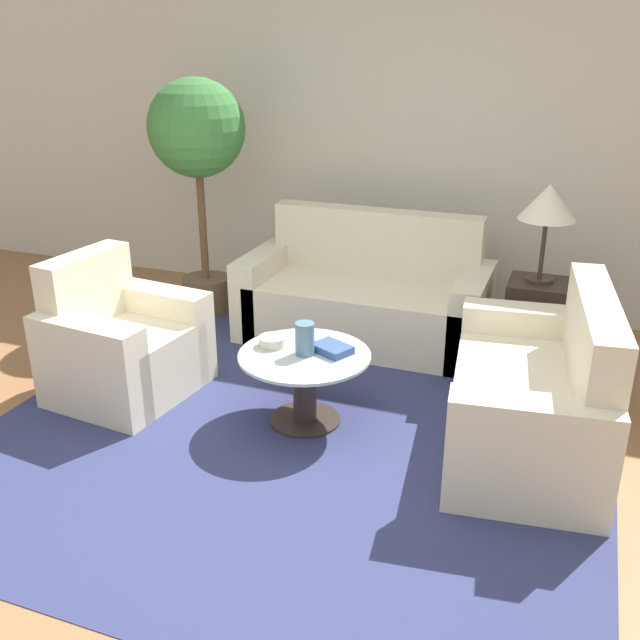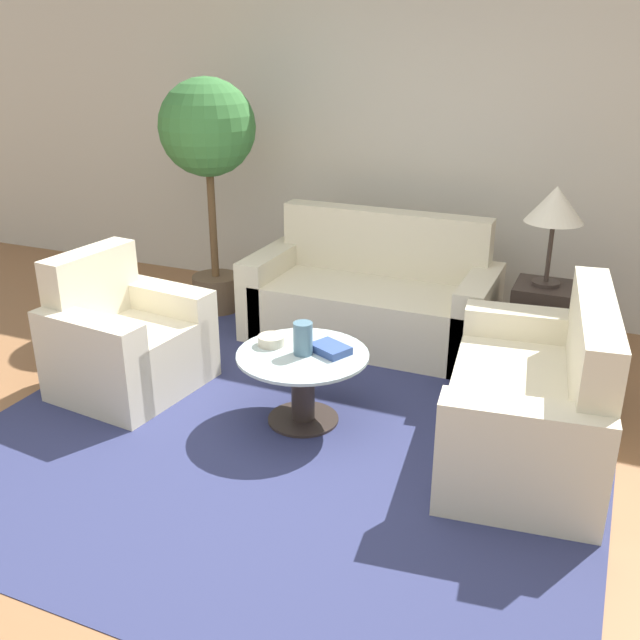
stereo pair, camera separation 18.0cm
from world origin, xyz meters
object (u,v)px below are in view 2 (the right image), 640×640
at_px(sofa_main, 373,300).
at_px(loveseat, 538,405).
at_px(armchair, 124,344).
at_px(bowl, 271,340).
at_px(potted_plant, 208,145).
at_px(vase, 303,338).
at_px(book_stack, 330,349).
at_px(table_lamp, 555,207).
at_px(coffee_table, 303,378).

distance_m(sofa_main, loveseat, 1.78).
distance_m(armchair, bowl, 1.04).
relative_size(potted_plant, vase, 9.64).
distance_m(armchair, book_stack, 1.39).
xyz_separation_m(table_lamp, bowl, (-1.38, -1.25, -0.65)).
height_order(sofa_main, loveseat, sofa_main).
bearing_deg(coffee_table, vase, -35.20).
bearing_deg(table_lamp, book_stack, -130.06).
bearing_deg(potted_plant, vase, -44.32).
bearing_deg(armchair, bowl, -79.63).
xyz_separation_m(armchair, potted_plant, (-0.19, 1.43, 1.04)).
relative_size(coffee_table, vase, 3.99).
relative_size(vase, bowl, 1.21).
distance_m(loveseat, vase, 1.32).
height_order(vase, book_stack, vase).
distance_m(sofa_main, potted_plant, 1.72).
bearing_deg(book_stack, coffee_table, -126.88).
xyz_separation_m(armchair, coffee_table, (1.23, 0.04, -0.01)).
height_order(table_lamp, book_stack, table_lamp).
xyz_separation_m(armchair, vase, (1.24, 0.04, 0.24)).
relative_size(vase, book_stack, 0.73).
relative_size(potted_plant, bowl, 11.65).
height_order(coffee_table, potted_plant, potted_plant).
distance_m(coffee_table, book_stack, 0.24).
bearing_deg(table_lamp, armchair, -150.94).
relative_size(sofa_main, armchair, 1.93).
xyz_separation_m(loveseat, potted_plant, (-2.72, 1.21, 1.04)).
distance_m(armchair, loveseat, 2.54).
height_order(loveseat, table_lamp, table_lamp).
xyz_separation_m(armchair, book_stack, (1.37, 0.12, 0.17)).
bearing_deg(table_lamp, potted_plant, 177.70).
relative_size(sofa_main, loveseat, 1.20).
bearing_deg(sofa_main, book_stack, -81.56).
height_order(sofa_main, armchair, sofa_main).
xyz_separation_m(sofa_main, book_stack, (0.19, -1.28, 0.16)).
distance_m(vase, book_stack, 0.17).
bearing_deg(potted_plant, table_lamp, -2.30).
distance_m(table_lamp, potted_plant, 2.60).
bearing_deg(sofa_main, potted_plant, 178.26).
relative_size(armchair, book_stack, 3.56).
distance_m(coffee_table, potted_plant, 2.25).
bearing_deg(loveseat, coffee_table, -89.17).
relative_size(loveseat, coffee_table, 1.96).
height_order(coffee_table, book_stack, book_stack).
distance_m(vase, bowl, 0.23).
relative_size(potted_plant, book_stack, 7.08).
relative_size(table_lamp, bowl, 4.12).
distance_m(coffee_table, table_lamp, 1.92).
bearing_deg(loveseat, bowl, -91.62).
bearing_deg(coffee_table, table_lamp, 47.96).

